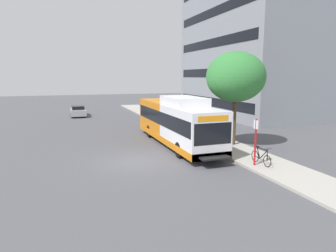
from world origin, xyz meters
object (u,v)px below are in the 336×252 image
at_px(bus_stop_sign_pole, 255,139).
at_px(parked_car_far_lane, 78,111).
at_px(transit_bus, 176,122).
at_px(bicycle_parked, 261,157).
at_px(street_tree_near_stop, 236,77).

bearing_deg(bus_stop_sign_pole, parked_car_far_lane, 107.38).
xyz_separation_m(transit_bus, bus_stop_sign_pole, (2.06, -6.79, -0.05)).
relative_size(bus_stop_sign_pole, bicycle_parked, 1.48).
height_order(transit_bus, bus_stop_sign_pole, transit_bus).
height_order(bicycle_parked, parked_car_far_lane, parked_car_far_lane).
bearing_deg(bus_stop_sign_pole, transit_bus, 106.87).
xyz_separation_m(bus_stop_sign_pole, parked_car_far_lane, (-8.14, 26.01, -0.99)).
distance_m(transit_bus, bus_stop_sign_pole, 7.10).
distance_m(bus_stop_sign_pole, bicycle_parked, 1.18).
bearing_deg(transit_bus, street_tree_near_stop, -27.37).
bearing_deg(street_tree_near_stop, bicycle_parked, -103.89).
bearing_deg(street_tree_near_stop, bus_stop_sign_pole, -108.65).
distance_m(transit_bus, street_tree_near_stop, 5.31).
distance_m(street_tree_near_stop, parked_car_far_lane, 23.69).
height_order(bicycle_parked, street_tree_near_stop, street_tree_near_stop).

